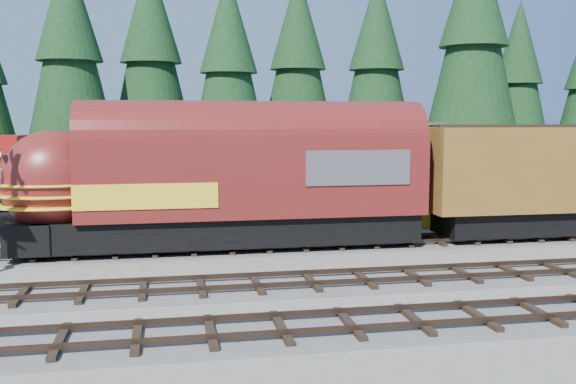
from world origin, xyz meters
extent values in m
plane|color=#6B665B|center=(0.00, 0.00, 0.00)|extent=(120.00, 120.00, 0.00)
cube|color=#4C4947|center=(10.00, 4.00, 0.04)|extent=(68.00, 3.20, 0.08)
cube|color=#38281E|center=(10.00, 3.28, 0.25)|extent=(68.00, 0.08, 0.16)
cube|color=#38281E|center=(10.00, 4.72, 0.25)|extent=(68.00, 0.08, 0.16)
cube|color=#4C4947|center=(-10.00, 18.00, 0.04)|extent=(32.00, 3.20, 0.08)
cube|color=#38281E|center=(-10.00, 17.28, 0.25)|extent=(32.00, 0.08, 0.16)
cube|color=#38281E|center=(-10.00, 18.72, 0.25)|extent=(32.00, 0.08, 0.16)
cube|color=gold|center=(0.00, 10.50, 1.70)|extent=(12.00, 6.00, 3.40)
cube|color=yellow|center=(0.00, 10.50, 4.12)|extent=(11.88, 3.30, 1.44)
cube|color=white|center=(-6.04, 9.50, 2.20)|extent=(0.06, 2.40, 0.60)
cone|color=black|center=(-13.29, 24.12, 10.10)|extent=(6.16, 6.16, 14.04)
cone|color=black|center=(-7.95, 27.90, 10.41)|extent=(6.35, 6.35, 14.48)
cone|color=black|center=(-2.46, 24.46, 9.42)|extent=(5.75, 5.75, 13.10)
cone|color=black|center=(3.41, 28.29, 10.09)|extent=(6.16, 6.16, 14.02)
cone|color=black|center=(9.84, 28.14, 10.14)|extent=(6.19, 6.19, 14.09)
cone|color=black|center=(16.18, 24.07, 11.79)|extent=(7.20, 7.20, 16.39)
cone|color=black|center=(22.33, 28.06, 9.09)|extent=(5.55, 5.55, 12.64)
cube|color=black|center=(-4.31, 4.00, 0.92)|extent=(15.35, 2.75, 1.19)
cube|color=maroon|center=(-3.45, 4.00, 3.13)|extent=(14.01, 3.23, 3.23)
ellipsoid|color=maroon|center=(-11.32, 4.00, 3.02)|extent=(4.09, 3.17, 3.99)
cube|color=#38383A|center=(0.53, 4.00, 3.51)|extent=(4.31, 3.29, 1.40)
imported|color=black|center=(-13.71, 9.38, 0.93)|extent=(7.40, 5.43, 1.87)
imported|color=#A9ABB1|center=(-14.49, 11.47, 0.98)|extent=(7.23, 4.21, 1.97)
camera|label=1|loc=(-7.00, -22.11, 5.43)|focal=40.00mm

